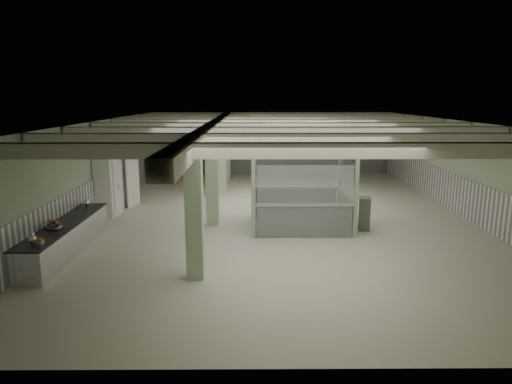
{
  "coord_description": "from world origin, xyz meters",
  "views": [
    {
      "loc": [
        -1.05,
        -16.93,
        4.53
      ],
      "look_at": [
        -0.94,
        -1.61,
        1.3
      ],
      "focal_mm": 32.0,
      "sensor_mm": 36.0,
      "label": 1
    }
  ],
  "objects_px": {
    "walkin_cooler": "(113,181)",
    "filing_cabinet": "(364,214)",
    "prep_counter": "(65,238)",
    "guard_booth": "(300,173)"
  },
  "relations": [
    {
      "from": "prep_counter",
      "to": "walkin_cooler",
      "type": "relative_size",
      "value": 1.96
    },
    {
      "from": "walkin_cooler",
      "to": "guard_booth",
      "type": "bearing_deg",
      "value": -17.83
    },
    {
      "from": "guard_booth",
      "to": "filing_cabinet",
      "type": "relative_size",
      "value": 3.14
    },
    {
      "from": "guard_booth",
      "to": "filing_cabinet",
      "type": "xyz_separation_m",
      "value": [
        2.18,
        -0.45,
        -1.34
      ]
    },
    {
      "from": "prep_counter",
      "to": "guard_booth",
      "type": "height_order",
      "value": "guard_booth"
    },
    {
      "from": "filing_cabinet",
      "to": "guard_booth",
      "type": "bearing_deg",
      "value": 178.59
    },
    {
      "from": "walkin_cooler",
      "to": "filing_cabinet",
      "type": "distance_m",
      "value": 9.84
    },
    {
      "from": "prep_counter",
      "to": "filing_cabinet",
      "type": "bearing_deg",
      "value": 14.07
    },
    {
      "from": "prep_counter",
      "to": "filing_cabinet",
      "type": "distance_m",
      "value": 9.62
    },
    {
      "from": "filing_cabinet",
      "to": "prep_counter",
      "type": "bearing_deg",
      "value": -155.58
    }
  ]
}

